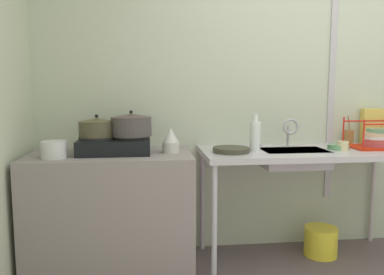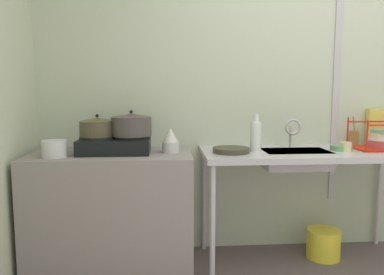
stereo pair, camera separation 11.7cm
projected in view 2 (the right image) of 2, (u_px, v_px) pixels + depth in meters
The scene contains 19 objects.
wall_back at pixel (321, 89), 3.09m from camera, with size 5.24×0.10×2.54m, color beige.
wall_metal_strip at pixel (337, 73), 3.02m from camera, with size 0.05×0.01×2.03m, color #B9B2BB.
counter_concrete at pixel (112, 211), 2.72m from camera, with size 1.10×0.63×0.83m, color gray.
counter_sink at pixel (307, 159), 2.77m from camera, with size 1.51×0.63×0.83m.
stove at pixel (115, 145), 2.66m from camera, with size 0.48×0.35×0.12m.
pot_on_left_burner at pixel (97, 127), 2.64m from camera, with size 0.25×0.25×0.15m.
pot_on_right_burner at pixel (131, 125), 2.65m from camera, with size 0.28×0.28×0.18m.
pot_beside_stove at pixel (55, 149), 2.49m from camera, with size 0.16×0.16×0.11m.
percolator at pixel (171, 140), 2.67m from camera, with size 0.12×0.12×0.17m.
sink_basin at pixel (295, 159), 2.77m from camera, with size 0.47×0.30×0.12m, color #B9B2BB.
faucet at pixel (292, 129), 2.88m from camera, with size 0.12×0.07×0.22m.
frying_pan at pixel (231, 150), 2.67m from camera, with size 0.26×0.26×0.03m, color #3C3A2C.
dish_rack at pixel (381, 141), 2.82m from camera, with size 0.40×0.30×0.22m.
cup_by_rack at pixel (346, 147), 2.72m from camera, with size 0.08×0.08×0.07m, color beige.
small_bowl_on_drainboard at pixel (341, 148), 2.77m from camera, with size 0.15×0.15×0.04m, color #649F6B.
bottle_by_sink at pixel (256, 136), 2.72m from camera, with size 0.08×0.08×0.26m.
cereal_box at pixel (378, 127), 3.05m from camera, with size 0.17×0.07×0.28m, color #E3C653.
utensil_jar at pixel (354, 138), 3.05m from camera, with size 0.07×0.07×0.23m.
bucket_on_floor at pixel (323, 244), 2.91m from camera, with size 0.25×0.25×0.22m, color yellow.
Camera 2 is at (-1.26, -1.41, 1.26)m, focal length 36.08 mm.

